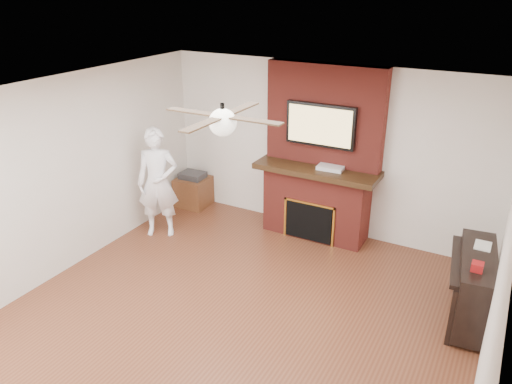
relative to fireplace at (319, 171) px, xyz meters
The scene contains 12 objects.
room_shell 2.56m from the fireplace, 90.00° to the right, with size 5.36×5.86×2.86m.
fireplace is the anchor object (origin of this frame).
tv 0.69m from the fireplace, 90.00° to the right, with size 1.00×0.08×0.60m.
ceiling_fan 2.88m from the fireplace, 90.00° to the right, with size 1.21×1.21×0.31m.
person 2.34m from the fireplace, 150.80° to the right, with size 0.60×0.40×1.63m, color white.
side_table 2.32m from the fireplace, behind, with size 0.53×0.53×0.59m.
piano 2.62m from the fireplace, 25.89° to the right, with size 0.60×1.27×0.90m.
cable_box 0.25m from the fireplace, 25.55° to the right, with size 0.36×0.21×0.05m, color silver.
candle_orange 0.96m from the fireplace, 121.40° to the right, with size 0.07×0.07×0.13m, color gold.
candle_green 0.97m from the fireplace, 112.81° to the right, with size 0.07×0.07×0.09m, color #39732E.
candle_cream 0.95m from the fireplace, 87.28° to the right, with size 0.08×0.08×0.12m, color beige.
candle_blue 0.99m from the fireplace, 54.49° to the right, with size 0.06×0.06×0.08m, color #34469D.
Camera 1 is at (2.42, -3.79, 3.54)m, focal length 35.00 mm.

